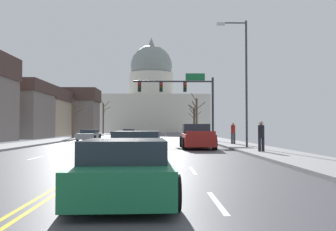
# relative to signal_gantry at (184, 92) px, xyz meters

# --- Properties ---
(ground) EXTENTS (20.00, 180.00, 0.20)m
(ground) POSITION_rel_signal_gantry_xyz_m (-4.75, -14.68, -4.86)
(ground) COLOR #4B4B50
(signal_gantry) EXTENTS (7.91, 0.41, 6.59)m
(signal_gantry) POSITION_rel_signal_gantry_xyz_m (0.00, 0.00, 0.00)
(signal_gantry) COLOR #28282D
(signal_gantry) RESTS_ON ground
(street_lamp_right) EXTENTS (2.06, 0.24, 8.47)m
(street_lamp_right) POSITION_rel_signal_gantry_xyz_m (3.21, -11.32, 0.20)
(street_lamp_right) COLOR #333338
(street_lamp_right) RESTS_ON ground
(capitol_building) EXTENTS (31.87, 18.39, 27.46)m
(capitol_building) POSITION_rel_signal_gantry_xyz_m (-4.75, 69.57, 4.04)
(capitol_building) COLOR beige
(capitol_building) RESTS_ON ground
(sedan_near_00) EXTENTS (2.07, 4.53, 1.20)m
(sedan_near_00) POSITION_rel_signal_gantry_xyz_m (0.69, -4.04, -4.31)
(sedan_near_00) COLOR navy
(sedan_near_00) RESTS_ON ground
(pickup_truck_near_01) EXTENTS (2.30, 5.68, 1.68)m
(pickup_truck_near_01) POSITION_rel_signal_gantry_xyz_m (0.22, -10.28, -4.14)
(pickup_truck_near_01) COLOR maroon
(pickup_truck_near_01) RESTS_ON ground
(sedan_near_02) EXTENTS (2.03, 4.57, 1.20)m
(sedan_near_02) POSITION_rel_signal_gantry_xyz_m (-3.19, -16.15, -4.32)
(sedan_near_02) COLOR #9EA3A8
(sedan_near_02) RESTS_ON ground
(sedan_near_03) EXTENTS (2.18, 4.49, 1.31)m
(sedan_near_03) POSITION_rel_signal_gantry_xyz_m (-3.18, -21.97, -4.27)
(sedan_near_03) COLOR #6B6056
(sedan_near_03) RESTS_ON ground
(sedan_near_04) EXTENTS (2.16, 4.45, 1.21)m
(sedan_near_04) POSITION_rel_signal_gantry_xyz_m (-3.07, -27.84, -4.31)
(sedan_near_04) COLOR #1E7247
(sedan_near_04) RESTS_ON ground
(sedan_oncoming_00) EXTENTS (2.13, 4.64, 1.18)m
(sedan_oncoming_00) POSITION_rel_signal_gantry_xyz_m (-10.05, 4.44, -4.32)
(sedan_oncoming_00) COLOR #9EA3A8
(sedan_oncoming_00) RESTS_ON ground
(sedan_oncoming_01) EXTENTS (2.07, 4.34, 1.22)m
(sedan_oncoming_01) POSITION_rel_signal_gantry_xyz_m (-6.50, 13.77, -4.31)
(sedan_oncoming_01) COLOR #6B6056
(sedan_oncoming_01) RESTS_ON ground
(flank_building_01) EXTENTS (9.35, 9.04, 7.25)m
(flank_building_01) POSITION_rel_signal_gantry_xyz_m (-21.47, 11.36, -1.21)
(flank_building_01) COLOR slate
(flank_building_01) RESTS_ON ground
(flank_building_02) EXTENTS (14.44, 7.00, 8.45)m
(flank_building_02) POSITION_rel_signal_gantry_xyz_m (-20.87, 31.80, -0.59)
(flank_building_02) COLOR slate
(flank_building_02) RESTS_ON ground
(flank_building_03) EXTENTS (11.59, 10.19, 7.50)m
(flank_building_03) POSITION_rel_signal_gantry_xyz_m (-23.15, 22.96, -1.08)
(flank_building_03) COLOR tan
(flank_building_03) RESTS_ON ground
(bare_tree_00) EXTENTS (2.62, 2.40, 5.50)m
(bare_tree_00) POSITION_rel_signal_gantry_xyz_m (4.08, 32.04, -2.08)
(bare_tree_00) COLOR #4C3D2D
(bare_tree_00) RESTS_ON ground
(bare_tree_01) EXTENTS (1.80, 1.10, 6.52)m
(bare_tree_01) POSITION_rel_signal_gantry_xyz_m (-13.24, 35.29, -1.54)
(bare_tree_01) COLOR brown
(bare_tree_01) RESTS_ON ground
(bare_tree_02) EXTENTS (2.68, 2.17, 6.66)m
(bare_tree_02) POSITION_rel_signal_gantry_xyz_m (3.38, 21.03, -1.56)
(bare_tree_02) COLOR #4C3D2D
(bare_tree_02) RESTS_ON ground
(bare_tree_03) EXTENTS (1.67, 1.77, 4.85)m
(bare_tree_03) POSITION_rel_signal_gantry_xyz_m (-12.83, 9.12, -2.38)
(bare_tree_03) COLOR brown
(bare_tree_03) RESTS_ON ground
(pedestrian_00) EXTENTS (0.35, 0.34, 1.65)m
(pedestrian_00) POSITION_rel_signal_gantry_xyz_m (3.17, -15.78, -3.83)
(pedestrian_00) COLOR black
(pedestrian_00) RESTS_ON ground
(pedestrian_01) EXTENTS (0.35, 0.34, 1.70)m
(pedestrian_01) POSITION_rel_signal_gantry_xyz_m (3.47, -6.72, -3.80)
(pedestrian_01) COLOR #33333D
(pedestrian_01) RESTS_ON ground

